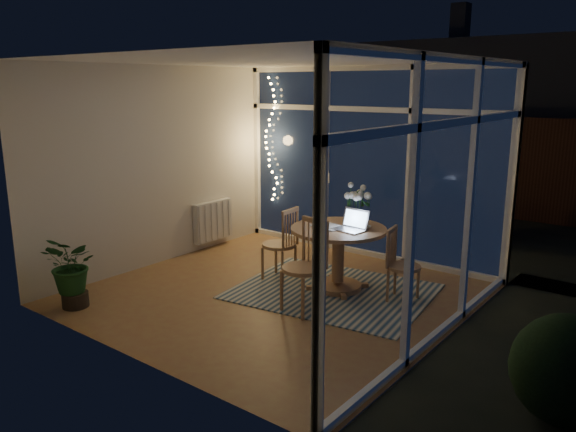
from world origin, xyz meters
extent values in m
plane|color=#8E593E|center=(0.00, 0.00, 0.00)|extent=(4.00, 4.00, 0.00)
plane|color=silver|center=(0.00, 0.00, 2.60)|extent=(4.00, 4.00, 0.00)
cube|color=silver|center=(0.00, 2.00, 1.30)|extent=(4.00, 0.04, 2.60)
cube|color=silver|center=(0.00, -2.00, 1.30)|extent=(4.00, 0.04, 2.60)
cube|color=silver|center=(-2.00, 0.00, 1.30)|extent=(0.04, 4.00, 2.60)
cube|color=silver|center=(2.00, 0.00, 1.30)|extent=(0.04, 4.00, 2.60)
cube|color=white|center=(0.00, 1.96, 1.30)|extent=(4.00, 0.10, 2.60)
cube|color=white|center=(1.96, 0.00, 1.30)|extent=(0.10, 4.00, 2.60)
cube|color=silver|center=(-1.94, 0.90, 0.40)|extent=(0.10, 0.70, 0.58)
cube|color=black|center=(0.50, 5.00, -0.06)|extent=(12.00, 6.00, 0.10)
cube|color=#331B12|center=(0.00, 5.50, 0.90)|extent=(11.00, 0.08, 1.80)
cube|color=#34373F|center=(0.30, 8.50, 2.20)|extent=(7.00, 3.00, 2.20)
sphere|color=black|center=(-0.80, 3.40, 0.45)|extent=(0.90, 0.90, 0.90)
cube|color=beige|center=(0.48, 0.44, 0.01)|extent=(2.38, 2.01, 0.01)
cylinder|color=#9E6F47|center=(0.48, 0.54, 0.38)|extent=(1.24, 1.24, 0.75)
cube|color=#9E6F47|center=(-0.29, 0.40, 0.46)|extent=(0.46, 0.46, 0.93)
cube|color=#9E6F47|center=(1.24, 0.68, 0.42)|extent=(0.45, 0.45, 0.84)
cube|color=#9E6F47|center=(0.54, -0.24, 0.50)|extent=(0.53, 0.53, 1.00)
imported|color=silver|center=(0.53, 0.80, 0.86)|extent=(0.23, 0.23, 0.21)
imported|color=silver|center=(0.74, 0.67, 0.77)|extent=(0.17, 0.17, 0.04)
cube|color=beige|center=(0.33, 0.49, 0.76)|extent=(0.41, 0.34, 0.01)
cube|color=black|center=(0.52, 0.52, 0.76)|extent=(0.11, 0.06, 0.01)
imported|color=#17411A|center=(-1.48, -1.65, 0.38)|extent=(0.55, 0.48, 0.76)
camera|label=1|loc=(3.84, -4.74, 2.36)|focal=35.00mm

